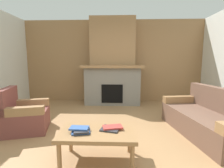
{
  "coord_description": "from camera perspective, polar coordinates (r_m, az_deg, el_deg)",
  "views": [
    {
      "loc": [
        0.18,
        -2.62,
        1.34
      ],
      "look_at": [
        0.06,
        0.68,
        0.89
      ],
      "focal_mm": 26.3,
      "sensor_mm": 36.0,
      "label": 1
    }
  ],
  "objects": [
    {
      "name": "ground",
      "position": [
        2.94,
        -1.66,
        -19.26
      ],
      "size": [
        9.0,
        9.0,
        0.0
      ],
      "primitive_type": "plane",
      "color": "#9E754C"
    },
    {
      "name": "wall_back_wood_panel",
      "position": [
        5.62,
        0.33,
        7.89
      ],
      "size": [
        6.0,
        0.12,
        2.7
      ],
      "primitive_type": "cube",
      "color": "#997047",
      "rests_on": "ground"
    },
    {
      "name": "fireplace",
      "position": [
        5.25,
        0.2,
        5.86
      ],
      "size": [
        1.9,
        0.82,
        2.7
      ],
      "color": "gray",
      "rests_on": "ground"
    },
    {
      "name": "couch",
      "position": [
        3.55,
        30.32,
        -10.56
      ],
      "size": [
        1.12,
        1.91,
        0.85
      ],
      "color": "brown",
      "rests_on": "ground"
    },
    {
      "name": "armchair",
      "position": [
        3.66,
        -28.31,
        -9.73
      ],
      "size": [
        0.94,
        0.94,
        0.85
      ],
      "color": "brown",
      "rests_on": "ground"
    },
    {
      "name": "coffee_table",
      "position": [
        2.29,
        -4.98,
        -17.13
      ],
      "size": [
        1.0,
        0.6,
        0.43
      ],
      "color": "#997047",
      "rests_on": "ground"
    },
    {
      "name": "book_stack_near_edge",
      "position": [
        2.25,
        -10.85,
        -15.36
      ],
      "size": [
        0.28,
        0.27,
        0.06
      ],
      "color": "#335699",
      "rests_on": "coffee_table"
    },
    {
      "name": "book_stack_center",
      "position": [
        2.29,
        -0.23,
        -15.01
      ],
      "size": [
        0.32,
        0.27,
        0.04
      ],
      "color": "#2D2D33",
      "rests_on": "coffee_table"
    }
  ]
}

